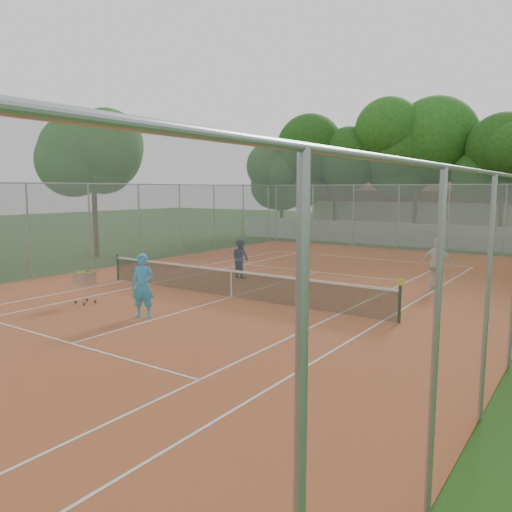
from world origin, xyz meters
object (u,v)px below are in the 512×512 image
Objects in this scene: player_near at (143,286)px; player_far_left at (240,258)px; clubhouse at (423,207)px; player_far_right at (437,264)px; ball_hopper at (85,286)px; tennis_net at (231,283)px.

player_far_left is (-1.63, 6.96, -0.12)m from player_near.
clubhouse is at bearing 68.80° from player_near.
clubhouse reaches higher than player_far_right.
ball_hopper is at bearing 40.90° from player_far_right.
player_near is 2.95m from ball_hopper.
player_near is 7.15m from player_far_left.
ball_hopper is (-1.33, -32.53, -1.60)m from clubhouse.
player_near is at bearing 117.82° from player_far_left.
player_far_left is at bearing 10.83° from player_far_right.
tennis_net is at bearing 39.68° from player_far_right.
player_near is (-0.41, -3.68, 0.46)m from tennis_net.
tennis_net is 0.72× the size of clubhouse.
clubhouse is 25.76m from player_far_left.
player_far_right reaches higher than tennis_net.
tennis_net is 3.73m from player_near.
player_far_left is at bearing 94.55° from ball_hopper.
ball_hopper is (-2.92, 0.15, -0.37)m from player_near.
player_far_right is at bearing -150.66° from player_far_left.
player_near is 1.15× the size of player_far_left.
tennis_net is 7.66m from player_far_right.
ball_hopper reaches higher than tennis_net.
player_near is at bearing 12.32° from ball_hopper.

